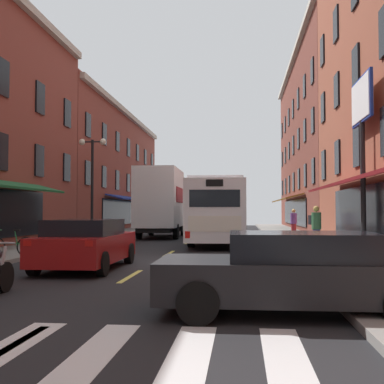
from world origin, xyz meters
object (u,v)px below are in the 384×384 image
object	(u,v)px
box_truck	(162,203)
sedan_far	(182,222)
sedan_mid	(295,272)
transit_bus	(220,211)
street_lamp_twin	(92,184)
sedan_near	(86,244)
billboard_sign	(362,122)
pedestrian_near	(316,227)
pedestrian_mid	(294,223)
bicycle_near	(11,246)

from	to	relation	value
box_truck	sedan_far	world-z (taller)	box_truck
box_truck	sedan_mid	distance (m)	22.22
transit_bus	sedan_far	size ratio (longest dim) A/B	2.71
street_lamp_twin	sedan_mid	bearing A→B (deg)	-61.79
sedan_near	transit_bus	bearing A→B (deg)	74.65
billboard_sign	street_lamp_twin	xyz separation A→B (m)	(-11.79, 6.38, -1.77)
sedan_mid	sedan_far	size ratio (longest dim) A/B	0.99
billboard_sign	pedestrian_near	bearing A→B (deg)	138.18
sedan_mid	sedan_near	bearing A→B (deg)	134.33
pedestrian_mid	pedestrian_near	bearing A→B (deg)	-32.37
sedan_near	pedestrian_mid	size ratio (longest dim) A/B	2.73
pedestrian_mid	bicycle_near	bearing A→B (deg)	-72.08
billboard_sign	sedan_near	bearing A→B (deg)	-155.79
bicycle_near	street_lamp_twin	xyz separation A→B (m)	(0.09, 8.33, 2.53)
pedestrian_near	billboard_sign	bearing A→B (deg)	106.64
transit_bus	street_lamp_twin	world-z (taller)	street_lamp_twin
box_truck	billboard_sign	bearing A→B (deg)	-52.84
box_truck	pedestrian_mid	distance (m)	8.17
bicycle_near	street_lamp_twin	bearing A→B (deg)	89.41
pedestrian_near	street_lamp_twin	size ratio (longest dim) A/B	0.33
billboard_sign	transit_bus	world-z (taller)	billboard_sign
sedan_far	street_lamp_twin	size ratio (longest dim) A/B	0.85
street_lamp_twin	transit_bus	bearing A→B (deg)	14.42
billboard_sign	pedestrian_near	world-z (taller)	billboard_sign
bicycle_near	street_lamp_twin	world-z (taller)	street_lamp_twin
sedan_near	pedestrian_mid	xyz separation A→B (m)	(7.38, 14.28, 0.25)
sedan_near	pedestrian_near	world-z (taller)	pedestrian_near
box_truck	sedan_far	size ratio (longest dim) A/B	1.61
bicycle_near	pedestrian_mid	size ratio (longest dim) A/B	1.05
sedan_near	pedestrian_near	size ratio (longest dim) A/B	2.61
sedan_near	sedan_mid	size ratio (longest dim) A/B	1.02
sedan_far	pedestrian_near	distance (m)	24.38
pedestrian_near	box_truck	bearing A→B (deg)	-85.96
sedan_mid	pedestrian_near	bearing A→B (deg)	79.50
pedestrian_near	street_lamp_twin	world-z (taller)	street_lamp_twin
billboard_sign	pedestrian_mid	size ratio (longest dim) A/B	3.82
sedan_near	sedan_mid	bearing A→B (deg)	-45.67
sedan_near	pedestrian_near	bearing A→B (deg)	35.59
box_truck	sedan_far	xyz separation A→B (m)	(-0.26, 12.19, -1.45)
street_lamp_twin	bicycle_near	bearing A→B (deg)	-90.59
sedan_near	street_lamp_twin	xyz separation A→B (m)	(-3.13, 10.27, 2.30)
billboard_sign	sedan_far	xyz separation A→B (m)	(-9.45, 24.31, -4.11)
box_truck	street_lamp_twin	size ratio (longest dim) A/B	1.37
transit_bus	sedan_far	distance (m)	16.81
pedestrian_mid	transit_bus	bearing A→B (deg)	-91.49
billboard_sign	box_truck	distance (m)	15.43
transit_bus	sedan_far	bearing A→B (deg)	104.00
sedan_mid	pedestrian_near	size ratio (longest dim) A/B	2.54
billboard_sign	street_lamp_twin	world-z (taller)	billboard_sign
sedan_near	sedan_far	world-z (taller)	sedan_near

